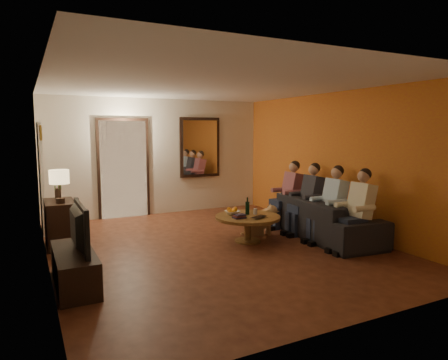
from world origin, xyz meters
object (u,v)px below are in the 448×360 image
person_a (358,213)px  laptop (262,218)px  table_lamp (60,186)px  coffee_table (248,229)px  dresser (60,223)px  dog (260,220)px  tv (73,228)px  bowl (232,213)px  sofa (324,217)px  person_d (289,197)px  person_c (309,201)px  wine_bottle (247,206)px  person_b (331,207)px  tv_stand (75,268)px

person_a → laptop: person_a is taller
table_lamp → coffee_table: (2.87, -0.95, -0.79)m
table_lamp → coffee_table: table_lamp is taller
table_lamp → laptop: bearing=-22.6°
dresser → table_lamp: bearing=-90.0°
person_a → dog: size_ratio=2.14×
tv → dog: bearing=-72.4°
tv → coffee_table: (2.87, 0.75, -0.50)m
bowl → sofa: bearing=-19.4°
table_lamp → person_d: bearing=-5.2°
laptop → person_c: bearing=-14.9°
wine_bottle → laptop: size_ratio=0.94×
dog → laptop: dog is taller
person_a → person_b: same height
wine_bottle → laptop: bearing=-82.5°
tv → wine_bottle: (2.92, 0.85, -0.12)m
dresser → tv: (0.00, -1.92, 0.35)m
person_c → bowl: size_ratio=4.63×
dresser → person_a: bearing=-30.1°
dresser → person_a: person_a is taller
sofa → person_c: bearing=25.0°
dresser → tv_stand: (0.00, -1.92, -0.16)m
coffee_table → bowl: bearing=129.3°
tv → dog: tv is taller
sofa → laptop: 1.28m
tv → person_a: person_a is taller
dresser → person_b: (4.14, -1.80, 0.23)m
tv_stand → person_a: 4.19m
person_b → laptop: (-1.18, 0.35, -0.14)m
tv_stand → tv: bearing=0.0°
person_b → person_c: bearing=90.0°
dresser → laptop: 3.30m
sofa → dog: 1.14m
dresser → person_a: 4.79m
coffee_table → bowl: (-0.18, 0.22, 0.26)m
sofa → coffee_table: bearing=83.2°
tv → laptop: (2.97, 0.47, -0.26)m
person_c → coffee_table: bearing=178.8°
person_c → laptop: size_ratio=3.65×
sofa → person_b: bearing=168.2°
tv_stand → person_c: size_ratio=1.08×
person_c → person_a: bearing=-90.0°
tv → coffee_table: tv is taller
person_d → wine_bottle: bearing=-158.9°
table_lamp → person_b: table_lamp is taller
dog → bowl: 0.65m
tv_stand → laptop: laptop is taller
tv_stand → person_d: 4.36m
dresser → person_b: person_b is taller
sofa → coffee_table: sofa is taller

